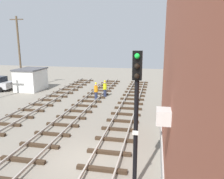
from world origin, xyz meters
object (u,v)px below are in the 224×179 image
(track_worker_foreground, at_px, (96,91))
(utility_pole_far, at_px, (19,52))
(signal_mast, at_px, (136,107))
(track_worker_distant, at_px, (105,89))
(control_hut, at_px, (31,79))

(track_worker_foreground, bearing_deg, utility_pole_far, 162.53)
(signal_mast, height_order, track_worker_foreground, signal_mast)
(utility_pole_far, height_order, track_worker_foreground, utility_pole_far)
(signal_mast, distance_m, track_worker_distant, 16.03)
(control_hut, relative_size, track_worker_distant, 2.03)
(track_worker_distant, bearing_deg, utility_pole_far, 169.87)
(track_worker_foreground, bearing_deg, control_hut, 162.55)
(signal_mast, xyz_separation_m, utility_pole_far, (-16.49, 17.13, 1.15))
(signal_mast, relative_size, track_worker_foreground, 3.09)
(track_worker_foreground, xyz_separation_m, track_worker_distant, (0.64, 1.38, 0.00))
(control_hut, height_order, track_worker_foreground, control_hut)
(signal_mast, bearing_deg, track_worker_distant, 107.79)
(control_hut, relative_size, utility_pole_far, 0.42)
(signal_mast, height_order, track_worker_distant, signal_mast)
(control_hut, xyz_separation_m, utility_pole_far, (-1.65, 0.52, 3.37))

